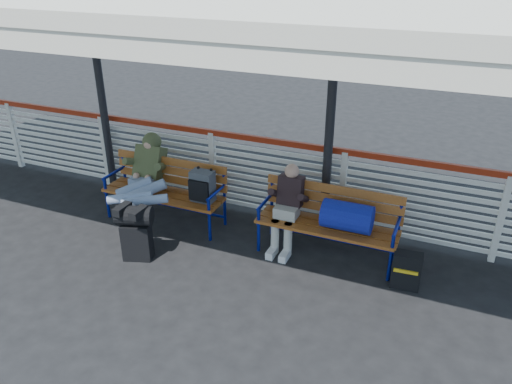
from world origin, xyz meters
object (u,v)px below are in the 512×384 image
at_px(suitcase_side, 406,270).
at_px(bench_left, 177,185).
at_px(traveler_man, 142,186).
at_px(companion_person, 287,207).
at_px(luggage_stack, 136,231).
at_px(bench_right, 339,216).

bearing_deg(suitcase_side, bench_left, 170.22).
relative_size(bench_left, suitcase_side, 3.95).
xyz_separation_m(bench_left, traveler_man, (-0.33, -0.35, 0.09)).
bearing_deg(traveler_man, suitcase_side, 0.40).
bearing_deg(companion_person, luggage_stack, -148.82).
distance_m(traveler_man, companion_person, 2.04).
bearing_deg(suitcase_side, luggage_stack, -171.89).
distance_m(companion_person, suitcase_side, 1.67).
height_order(bench_left, bench_right, same).
bearing_deg(bench_left, luggage_stack, -89.29).
xyz_separation_m(bench_left, companion_person, (1.68, -0.02, 0.01)).
height_order(companion_person, suitcase_side, companion_person).
relative_size(luggage_stack, companion_person, 0.66).
height_order(bench_right, traveler_man, traveler_man).
height_order(bench_left, suitcase_side, bench_left).
xyz_separation_m(luggage_stack, companion_person, (1.67, 1.01, 0.19)).
bearing_deg(bench_left, traveler_man, -133.75).
bearing_deg(bench_right, luggage_stack, -156.76).
bearing_deg(bench_right, companion_person, -179.82).
bearing_deg(traveler_man, bench_left, 46.25).
bearing_deg(bench_right, bench_left, 179.47).
xyz_separation_m(luggage_stack, bench_left, (-0.01, 1.03, 0.18)).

